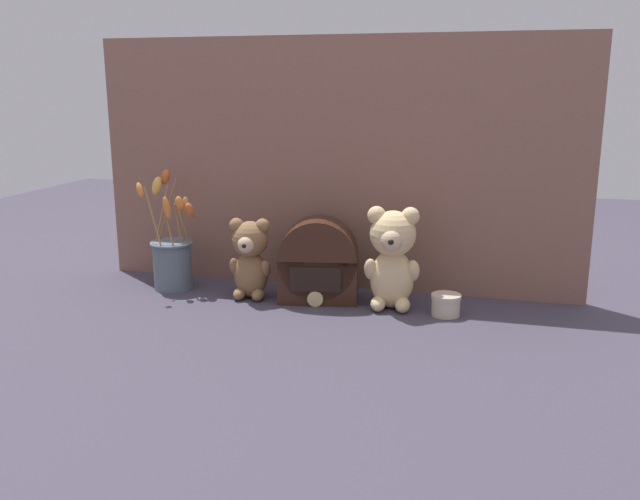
{
  "coord_description": "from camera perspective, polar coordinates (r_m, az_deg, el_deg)",
  "views": [
    {
      "loc": [
        0.44,
        -1.64,
        0.56
      ],
      "look_at": [
        0.0,
        0.02,
        0.14
      ],
      "focal_mm": 38.0,
      "sensor_mm": 36.0,
      "label": 1
    }
  ],
  "objects": [
    {
      "name": "ground_plane",
      "position": [
        1.79,
        -0.16,
        -4.52
      ],
      "size": [
        4.0,
        4.0,
        0.0
      ],
      "primitive_type": "plane",
      "color": "#3D3847"
    },
    {
      "name": "teddy_bear_medium",
      "position": [
        1.81,
        -5.9,
        -0.56
      ],
      "size": [
        0.12,
        0.11,
        0.22
      ],
      "color": "olive",
      "rests_on": "ground"
    },
    {
      "name": "flower_vase",
      "position": [
        1.94,
        -12.33,
        -0.6
      ],
      "size": [
        0.15,
        0.17,
        0.33
      ],
      "color": "slate",
      "rests_on": "ground"
    },
    {
      "name": "vintage_radio",
      "position": [
        1.79,
        -0.14,
        -1.27
      ],
      "size": [
        0.22,
        0.15,
        0.22
      ],
      "color": "#381E14",
      "rests_on": "ground"
    },
    {
      "name": "backdrop_wall",
      "position": [
        1.87,
        1.16,
        7.13
      ],
      "size": [
        1.36,
        0.02,
        0.69
      ],
      "color": "#845B4C",
      "rests_on": "ground"
    },
    {
      "name": "decorative_tin_tall",
      "position": [
        1.72,
        10.56,
        -4.55
      ],
      "size": [
        0.07,
        0.07,
        0.05
      ],
      "color": "beige",
      "rests_on": "ground"
    },
    {
      "name": "teddy_bear_large",
      "position": [
        1.72,
        6.11,
        -0.51
      ],
      "size": [
        0.14,
        0.13,
        0.26
      ],
      "color": "#DBBC84",
      "rests_on": "ground"
    }
  ]
}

